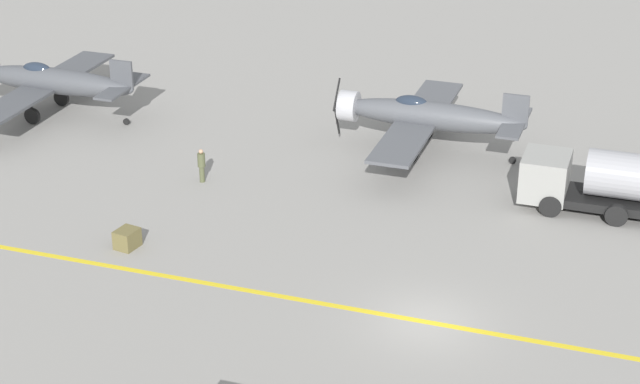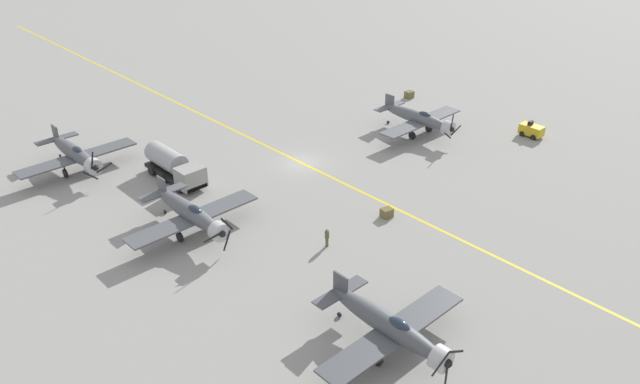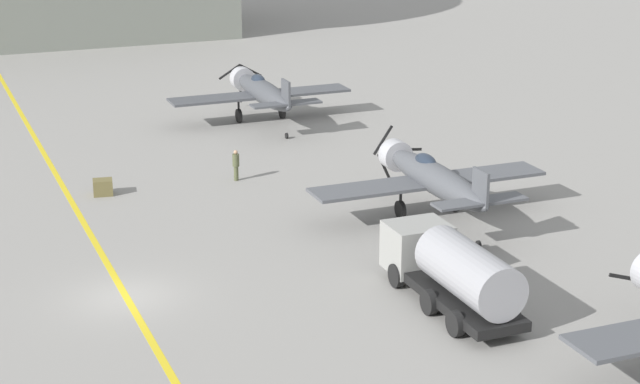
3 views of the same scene
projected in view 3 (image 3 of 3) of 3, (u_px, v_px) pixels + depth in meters
name	position (u px, v px, depth m)	size (l,w,h in m)	color
ground_plane	(126.00, 297.00, 42.83)	(400.00, 400.00, 0.00)	gray
taxiway_stripe	(126.00, 297.00, 42.83)	(0.30, 160.00, 0.01)	yellow
airplane_mid_right	(432.00, 177.00, 51.40)	(12.00, 9.98, 3.65)	#53555A
airplane_far_right	(262.00, 91.00, 69.21)	(12.00, 9.98, 3.65)	#4B4E53
fuel_tanker	(452.00, 269.00, 41.63)	(2.68, 8.00, 2.98)	black
ground_crew_walking	(236.00, 164.00, 57.37)	(0.37, 0.37, 1.69)	#515638
supply_crate_mid_lane	(103.00, 187.00, 55.16)	(0.99, 0.82, 0.82)	brown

